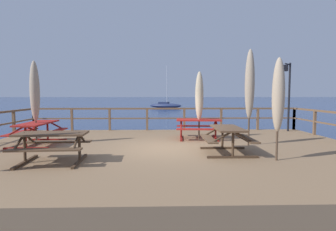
{
  "coord_description": "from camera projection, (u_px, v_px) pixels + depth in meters",
  "views": [
    {
      "loc": [
        -0.27,
        -8.7,
        2.41
      ],
      "look_at": [
        0.0,
        0.7,
        1.7
      ],
      "focal_mm": 29.16,
      "sensor_mm": 36.0,
      "label": 1
    }
  ],
  "objects": [
    {
      "name": "ground_plane",
      "position": [
        169.0,
        169.0,
        8.87
      ],
      "size": [
        600.0,
        600.0,
        0.0
      ],
      "primitive_type": "plane",
      "color": "navy"
    },
    {
      "name": "wooden_deck",
      "position": [
        169.0,
        158.0,
        8.84
      ],
      "size": [
        12.96,
        9.27,
        0.7
      ],
      "primitive_type": "cube",
      "color": "#846647",
      "rests_on": "ground"
    },
    {
      "name": "railing_waterside_far",
      "position": [
        166.0,
        115.0,
        13.23
      ],
      "size": [
        12.76,
        0.1,
        1.09
      ],
      "color": "brown",
      "rests_on": "wooden_deck"
    },
    {
      "name": "picnic_table_front_left",
      "position": [
        227.0,
        135.0,
        7.98
      ],
      "size": [
        1.41,
        1.64,
        0.78
      ],
      "color": "brown",
      "rests_on": "wooden_deck"
    },
    {
      "name": "picnic_table_front_right",
      "position": [
        52.0,
        141.0,
        6.86
      ],
      "size": [
        1.77,
        1.48,
        0.78
      ],
      "color": "brown",
      "rests_on": "wooden_deck"
    },
    {
      "name": "picnic_table_back_right",
      "position": [
        37.0,
        128.0,
        9.39
      ],
      "size": [
        1.4,
        2.05,
        0.78
      ],
      "color": "maroon",
      "rests_on": "wooden_deck"
    },
    {
      "name": "picnic_table_mid_centre",
      "position": [
        198.0,
        125.0,
        10.65
      ],
      "size": [
        1.8,
        1.51,
        0.78
      ],
      "color": "maroon",
      "rests_on": "wooden_deck"
    },
    {
      "name": "patio_umbrella_short_mid",
      "position": [
        250.0,
        85.0,
        9.11
      ],
      "size": [
        0.32,
        0.32,
        3.23
      ],
      "color": "#4C3828",
      "rests_on": "wooden_deck"
    },
    {
      "name": "patio_umbrella_tall_back_right",
      "position": [
        35.0,
        92.0,
        9.24
      ],
      "size": [
        0.32,
        0.32,
        2.86
      ],
      "color": "#4C3828",
      "rests_on": "wooden_deck"
    },
    {
      "name": "patio_umbrella_short_back",
      "position": [
        199.0,
        96.0,
        10.51
      ],
      "size": [
        0.32,
        0.32,
        2.61
      ],
      "color": "#4C3828",
      "rests_on": "wooden_deck"
    },
    {
      "name": "patio_umbrella_tall_mid_right",
      "position": [
        278.0,
        95.0,
        7.02
      ],
      "size": [
        0.32,
        0.32,
        2.67
      ],
      "color": "#4C3828",
      "rests_on": "wooden_deck"
    },
    {
      "name": "lamp_post_hooked",
      "position": [
        288.0,
        86.0,
        12.6
      ],
      "size": [
        0.55,
        0.52,
        3.2
      ],
      "color": "black",
      "rests_on": "wooden_deck"
    },
    {
      "name": "sailboat_distant",
      "position": [
        165.0,
        105.0,
        49.62
      ],
      "size": [
        6.21,
        3.64,
        7.72
      ],
      "color": "navy",
      "rests_on": "ground"
    }
  ]
}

